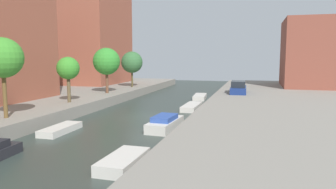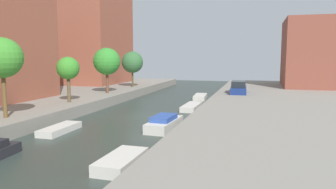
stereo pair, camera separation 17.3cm
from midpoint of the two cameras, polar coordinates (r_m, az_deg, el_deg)
ground_plane at (r=27.57m, az=-5.10°, el=-4.02°), size 84.00×84.00×0.00m
quay_right at (r=26.33m, az=27.22°, el=-4.17°), size 20.00×64.00×1.00m
apartment_tower_far at (r=52.23m, az=-14.20°, el=12.08°), size 10.00×11.62×18.25m
low_block_right at (r=48.60m, az=25.69°, el=6.70°), size 10.00×10.20×9.24m
street_tree_1 at (r=24.18m, az=-27.71°, el=5.79°), size 2.73×2.73×5.46m
street_tree_2 at (r=30.26m, az=-17.63°, el=4.43°), size 2.05×2.05×4.15m
street_tree_3 at (r=36.97m, az=-11.09°, el=5.82°), size 3.07×3.07×5.15m
street_tree_4 at (r=43.97m, az=-6.60°, el=5.76°), size 2.93×2.93×4.85m
parked_car at (r=37.32m, az=12.36°, el=1.16°), size 1.90×4.76×1.41m
moored_boat_left_2 at (r=23.15m, az=-18.90°, el=-5.91°), size 1.34×3.65×0.44m
moored_boat_right_1 at (r=15.46m, az=-8.31°, el=-11.76°), size 1.55×3.37×0.55m
moored_boat_right_2 at (r=22.83m, az=-0.74°, el=-5.15°), size 1.82×4.31×1.02m
moored_boat_right_3 at (r=31.39m, az=4.12°, el=-2.21°), size 1.42×4.40×0.50m
moored_boat_right_4 at (r=39.12m, az=5.62°, el=-0.41°), size 1.67×4.15×0.52m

